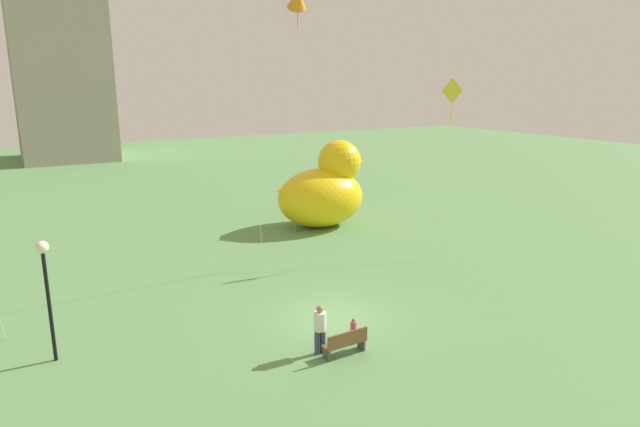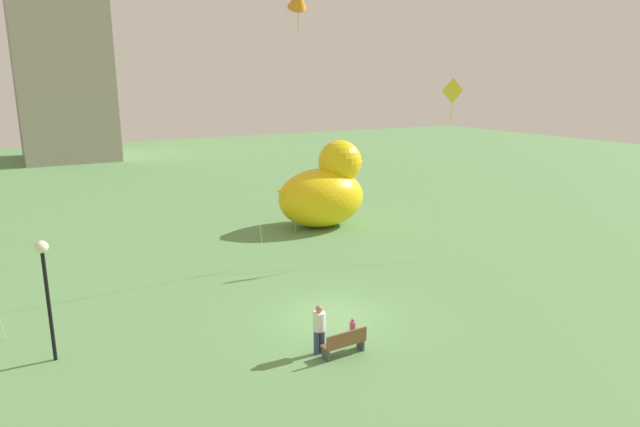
{
  "view_description": "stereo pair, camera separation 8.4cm",
  "coord_description": "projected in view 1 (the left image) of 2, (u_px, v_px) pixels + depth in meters",
  "views": [
    {
      "loc": [
        -10.29,
        -16.76,
        8.93
      ],
      "look_at": [
        2.07,
        4.73,
        2.91
      ],
      "focal_mm": 30.58,
      "sensor_mm": 36.0,
      "label": 1
    },
    {
      "loc": [
        -10.22,
        -16.81,
        8.93
      ],
      "look_at": [
        2.07,
        4.73,
        2.91
      ],
      "focal_mm": 30.58,
      "sensor_mm": 36.0,
      "label": 2
    }
  ],
  "objects": [
    {
      "name": "giant_inflatable_duck",
      "position": [
        324.0,
        190.0,
        34.14
      ],
      "size": [
        6.5,
        4.17,
        5.38
      ],
      "color": "yellow",
      "rests_on": "ground"
    },
    {
      "name": "person_child",
      "position": [
        353.0,
        329.0,
        19.04
      ],
      "size": [
        0.22,
        0.22,
        0.91
      ],
      "color": "silver",
      "rests_on": "ground"
    },
    {
      "name": "kite_yellow",
      "position": [
        450.0,
        97.0,
        28.39
      ],
      "size": [
        2.56,
        3.58,
        9.11
      ],
      "color": "silver",
      "rests_on": "ground"
    },
    {
      "name": "lamppost",
      "position": [
        45.0,
        274.0,
        17.23
      ],
      "size": [
        0.41,
        0.41,
        4.09
      ],
      "color": "black",
      "rests_on": "ground"
    },
    {
      "name": "ground_plane",
      "position": [
        335.0,
        317.0,
        21.21
      ],
      "size": [
        140.0,
        140.0,
        0.0
      ],
      "primitive_type": "plane",
      "color": "#5F9155"
    },
    {
      "name": "person_adult",
      "position": [
        320.0,
        327.0,
        18.17
      ],
      "size": [
        0.42,
        0.42,
        1.73
      ],
      "color": "#38476B",
      "rests_on": "ground"
    },
    {
      "name": "park_bench",
      "position": [
        346.0,
        342.0,
        18.14
      ],
      "size": [
        1.58,
        0.5,
        0.9
      ],
      "color": "brown",
      "rests_on": "ground"
    }
  ]
}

